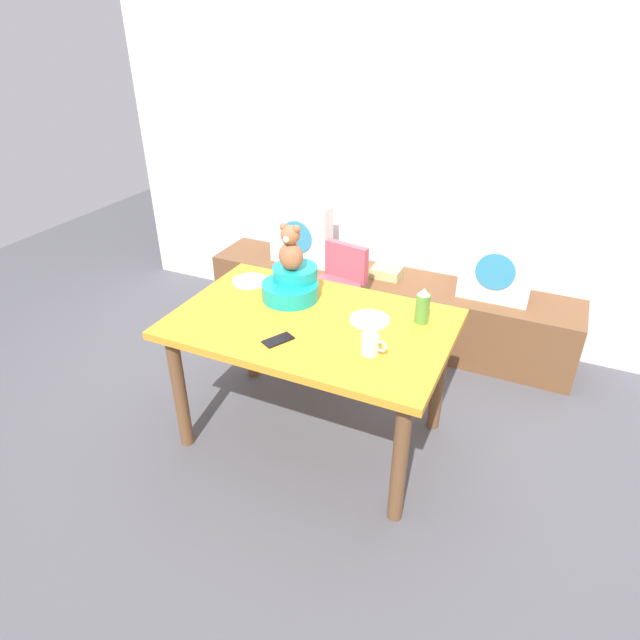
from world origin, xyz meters
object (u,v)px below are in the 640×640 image
at_px(book_stack, 387,273).
at_px(dinner_plate_far, 250,281).
at_px(dinner_plate_near, 370,320).
at_px(infant_seat_teal, 292,285).
at_px(pillow_floral_left, 301,234).
at_px(pillow_floral_right, 497,268).
at_px(teddy_bear, 291,249).
at_px(ketchup_bottle, 423,306).
at_px(cell_phone, 278,340).
at_px(dining_table, 312,338).
at_px(coffee_mug, 371,344).
at_px(highchair, 335,290).

distance_m(book_stack, dinner_plate_far, 1.11).
bearing_deg(dinner_plate_near, infant_seat_teal, 171.90).
distance_m(pillow_floral_left, pillow_floral_right, 1.37).
relative_size(teddy_bear, ketchup_bottle, 1.35).
xyz_separation_m(teddy_bear, cell_phone, (0.15, -0.42, -0.27)).
bearing_deg(dining_table, infant_seat_teal, 137.87).
distance_m(teddy_bear, cell_phone, 0.52).
bearing_deg(coffee_mug, infant_seat_teal, 149.21).
bearing_deg(pillow_floral_left, dinner_plate_far, -81.20).
distance_m(book_stack, coffee_mug, 1.43).
distance_m(coffee_mug, cell_phone, 0.44).
bearing_deg(infant_seat_teal, ketchup_bottle, 2.48).
bearing_deg(cell_phone, infant_seat_teal, -42.83).
distance_m(ketchup_bottle, dinner_plate_far, 1.00).
bearing_deg(ketchup_bottle, dinner_plate_far, 178.36).
bearing_deg(coffee_mug, dinner_plate_far, 155.33).
bearing_deg(dinner_plate_far, infant_seat_teal, -11.20).
distance_m(pillow_floral_right, teddy_bear, 1.40).
relative_size(coffee_mug, dinner_plate_far, 0.60).
distance_m(teddy_bear, coffee_mug, 0.70).
relative_size(pillow_floral_left, dinner_plate_near, 2.20).
height_order(dining_table, coffee_mug, coffee_mug).
relative_size(teddy_bear, coffee_mug, 2.08).
bearing_deg(pillow_floral_left, highchair, -42.80).
distance_m(pillow_floral_left, infant_seat_teal, 1.09).
bearing_deg(pillow_floral_left, book_stack, 1.84).
bearing_deg(ketchup_bottle, cell_phone, -141.03).
relative_size(pillow_floral_right, ketchup_bottle, 2.38).
xyz_separation_m(book_stack, teddy_bear, (-0.21, -1.01, 0.52)).
height_order(teddy_bear, dinner_plate_near, teddy_bear).
bearing_deg(dining_table, dinner_plate_near, 24.27).
relative_size(pillow_floral_left, book_stack, 2.20).
xyz_separation_m(book_stack, dining_table, (-0.00, -1.19, 0.14)).
bearing_deg(pillow_floral_right, coffee_mug, -105.05).
relative_size(highchair, infant_seat_teal, 2.39).
distance_m(coffee_mug, dinner_plate_near, 0.30).
distance_m(infant_seat_teal, coffee_mug, 0.67).
height_order(dining_table, infant_seat_teal, infant_seat_teal).
bearing_deg(pillow_floral_left, dining_table, -61.10).
height_order(pillow_floral_left, dining_table, pillow_floral_left).
bearing_deg(infant_seat_teal, dining_table, -42.13).
bearing_deg(infant_seat_teal, teddy_bear, -90.00).
relative_size(dining_table, teddy_bear, 5.51).
bearing_deg(cell_phone, teddy_bear, -42.81).
height_order(teddy_bear, dinner_plate_far, teddy_bear).
xyz_separation_m(pillow_floral_left, book_stack, (0.65, 0.02, -0.19)).
height_order(highchair, dinner_plate_far, highchair).
relative_size(dining_table, ketchup_bottle, 7.44).
height_order(ketchup_bottle, dinner_plate_near, ketchup_bottle).
height_order(teddy_bear, cell_phone, teddy_bear).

